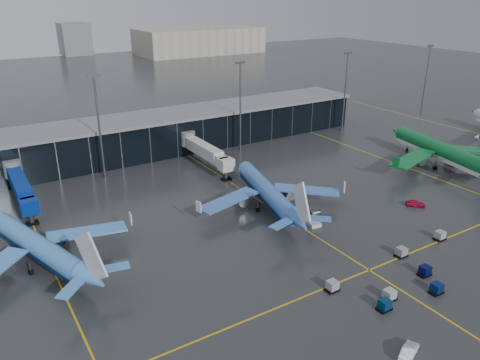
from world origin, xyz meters
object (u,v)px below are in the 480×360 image
airliner_arkefly (35,234)px  mobile_airstair (313,221)px  airliner_klm_near (267,181)px  baggage_carts (403,275)px  airliner_aer_lingus (442,141)px  service_van_white (409,351)px  service_van_red (416,203)px

airliner_arkefly → mobile_airstair: size_ratio=10.61×
airliner_klm_near → baggage_carts: airliner_klm_near is taller
airliner_arkefly → baggage_carts: 60.94m
airliner_aer_lingus → service_van_white: airliner_aer_lingus is taller
airliner_aer_lingus → airliner_klm_near: bearing=-171.6°
service_van_red → service_van_white: 47.80m
airliner_arkefly → baggage_carts: airliner_arkefly is taller
airliner_aer_lingus → service_van_red: size_ratio=10.92×
airliner_aer_lingus → mobile_airstair: airliner_aer_lingus is taller
airliner_aer_lingus → baggage_carts: size_ratio=1.46×
airliner_arkefly → service_van_red: airliner_arkefly is taller
airliner_klm_near → mobile_airstair: 13.46m
airliner_klm_near → service_van_red: airliner_klm_near is taller
airliner_klm_near → service_van_red: 32.87m
airliner_aer_lingus → baggage_carts: 59.61m
service_van_red → service_van_white: bearing=174.4°
service_van_white → airliner_aer_lingus: bearing=-79.7°
mobile_airstair → service_van_white: 36.85m
airliner_aer_lingus → mobile_airstair: size_ratio=12.52×
airliner_klm_near → service_van_red: (27.56, -17.15, -5.17)m
airliner_arkefly → airliner_aer_lingus: (99.79, -4.81, 1.04)m
airliner_arkefly → airliner_klm_near: size_ratio=0.98×
airliner_aer_lingus → service_van_red: bearing=-140.3°
baggage_carts → service_van_white: baggage_carts is taller
airliner_klm_near → service_van_red: size_ratio=9.41×
airliner_arkefly → airliner_klm_near: airliner_klm_near is taller
airliner_aer_lingus → service_van_white: 77.22m
airliner_arkefly → service_van_red: 76.10m
airliner_aer_lingus → service_van_red: airliner_aer_lingus is taller
airliner_klm_near → baggage_carts: size_ratio=1.25×
airliner_klm_near → service_van_white: (-10.13, -46.54, -5.15)m
airliner_aer_lingus → service_van_red: (-26.14, -13.64, -6.11)m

